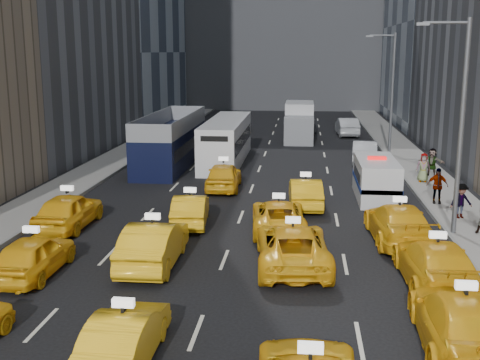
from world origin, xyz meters
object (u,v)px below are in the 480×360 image
object	(u,v)px
double_decker	(171,140)
city_bus	(226,141)
nypd_van	(376,179)
box_truck	(299,122)

from	to	relation	value
double_decker	city_bus	xyz separation A→B (m)	(3.59, 1.67, -0.24)
nypd_van	double_decker	world-z (taller)	double_decker
double_decker	box_truck	bearing A→B (deg)	55.91
city_bus	box_truck	bearing A→B (deg)	68.86
double_decker	box_truck	xyz separation A→B (m)	(8.60, 12.86, -0.13)
nypd_van	double_decker	size ratio (longest dim) A/B	0.45
box_truck	double_decker	bearing A→B (deg)	-124.43
city_bus	box_truck	size ratio (longest dim) A/B	1.64
city_bus	box_truck	distance (m)	12.26
nypd_van	box_truck	distance (m)	21.51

